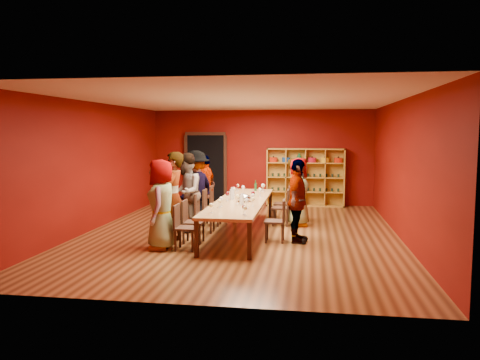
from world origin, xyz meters
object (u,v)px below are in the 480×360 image
object	(u,v)px
chair_person_left_1	(190,219)
chair_person_right_1	(279,218)
person_left_3	(196,188)
person_right_4	(295,190)
chair_person_left_2	(202,211)
chair_person_right_3	(283,205)
chair_person_left_4	(216,201)
person_left_0	(161,204)
shelving_unit	(305,174)
chair_person_left_0	(182,225)
person_left_2	(186,193)
person_right_1	(297,201)
chair_person_left_3	(209,205)
spittoon_bowl	(244,198)
person_left_1	(173,197)
person_right_3	(299,192)
chair_person_right_4	(285,201)
tasting_table	(241,203)
person_left_4	(205,187)
wine_bottle	(256,187)

from	to	relation	value
chair_person_left_1	chair_person_right_1	distance (m)	1.86
person_left_3	person_right_4	size ratio (longest dim) A/B	1.14
chair_person_left_2	chair_person_right_3	world-z (taller)	same
chair_person_left_2	chair_person_left_4	size ratio (longest dim) A/B	1.00
person_left_0	chair_person_right_1	bearing A→B (deg)	104.77
chair_person_right_1	chair_person_left_1	bearing A→B (deg)	-168.71
shelving_unit	person_right_4	distance (m)	2.56
chair_person_left_0	person_left_2	distance (m)	1.74
chair_person_left_0	person_right_1	world-z (taller)	person_right_1
chair_person_left_3	chair_person_right_3	distance (m)	1.84
chair_person_right_3	spittoon_bowl	distance (m)	1.49
person_left_1	person_right_3	size ratio (longest dim) A/B	1.13
chair_person_left_0	chair_person_right_4	bearing A→B (deg)	61.98
chair_person_right_1	person_right_3	world-z (taller)	person_right_3
person_right_3	person_right_4	size ratio (longest dim) A/B	1.03
chair_person_left_1	chair_person_right_4	xyz separation A→B (m)	(1.82, 2.84, 0.00)
shelving_unit	chair_person_left_3	size ratio (longest dim) A/B	2.70
tasting_table	person_right_1	world-z (taller)	person_right_1
chair_person_left_4	person_left_4	xyz separation A→B (m)	(-0.27, 0.00, 0.35)
chair_person_left_0	person_right_1	xyz separation A→B (m)	(2.21, 0.95, 0.38)
person_left_0	person_right_4	world-z (taller)	person_left_0
chair_person_right_3	person_left_2	bearing A→B (deg)	-153.79
chair_person_left_2	chair_person_right_3	bearing A→B (deg)	30.55
person_left_4	chair_person_right_4	bearing A→B (deg)	107.24
tasting_table	chair_person_left_2	size ratio (longest dim) A/B	5.06
person_left_3	person_right_4	distance (m)	2.59
tasting_table	shelving_unit	bearing A→B (deg)	72.08
person_right_4	shelving_unit	bearing A→B (deg)	1.27
person_left_1	person_left_4	distance (m)	2.67
chair_person_left_2	chair_person_right_1	bearing A→B (deg)	-21.19
chair_person_left_4	chair_person_left_1	bearing A→B (deg)	-90.00
person_left_0	chair_person_left_2	xyz separation A→B (m)	(0.41, 1.65, -0.39)
shelving_unit	person_left_0	bearing A→B (deg)	-114.54
tasting_table	person_left_0	world-z (taller)	person_left_0
chair_person_right_3	chair_person_left_1	bearing A→B (deg)	-130.34
chair_person_right_1	chair_person_left_2	bearing A→B (deg)	158.81
shelving_unit	chair_person_left_1	size ratio (longest dim) A/B	2.70
person_left_1	person_right_3	world-z (taller)	person_left_1
chair_person_left_3	person_left_4	size ratio (longest dim) A/B	0.52
tasting_table	person_left_4	world-z (taller)	person_left_4
shelving_unit	chair_person_right_4	xyz separation A→B (m)	(-0.49, -2.54, -0.49)
chair_person_left_2	person_left_4	xyz separation A→B (m)	(-0.27, 1.60, 0.35)
person_left_2	person_left_3	world-z (taller)	person_left_3
person_left_0	person_left_4	xyz separation A→B (m)	(0.14, 3.25, -0.04)
chair_person_right_3	wine_bottle	xyz separation A→B (m)	(-0.79, 0.76, 0.36)
chair_person_left_1	person_right_1	size ratio (longest dim) A/B	0.51
person_right_1	person_right_4	xyz separation A→B (m)	(-0.14, 2.47, -0.06)
tasting_table	chair_person_left_1	bearing A→B (deg)	-130.71
chair_person_left_1	person_left_1	size ratio (longest dim) A/B	0.47
chair_person_left_3	chair_person_left_4	bearing A→B (deg)	90.00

